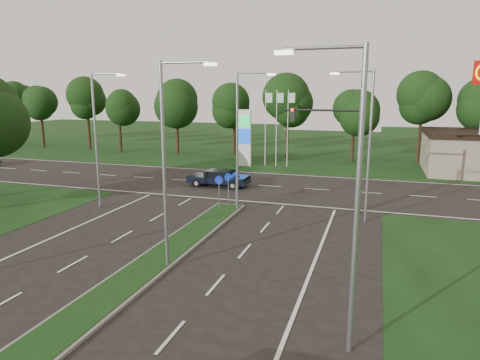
% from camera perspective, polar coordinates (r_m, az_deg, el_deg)
% --- Properties ---
extents(ground, '(160.00, 160.00, 0.00)m').
position_cam_1_polar(ground, '(15.86, -22.94, -18.50)').
color(ground, black).
rests_on(ground, ground).
extents(verge_far, '(160.00, 50.00, 0.02)m').
position_cam_1_polar(verge_far, '(66.28, 9.63, 4.71)').
color(verge_far, black).
rests_on(verge_far, ground).
extents(cross_road, '(160.00, 12.00, 0.02)m').
position_cam_1_polar(cross_road, '(36.26, 2.40, -0.73)').
color(cross_road, black).
rests_on(cross_road, ground).
extents(median_kerb, '(2.00, 26.00, 0.12)m').
position_cam_1_polar(median_kerb, '(18.65, -14.77, -13.05)').
color(median_kerb, slate).
rests_on(median_kerb, ground).
extents(streetlight_median_near, '(2.53, 0.22, 9.00)m').
position_cam_1_polar(streetlight_median_near, '(18.41, -9.59, 3.19)').
color(streetlight_median_near, gray).
rests_on(streetlight_median_near, ground).
extents(streetlight_median_far, '(2.53, 0.22, 9.00)m').
position_cam_1_polar(streetlight_median_far, '(27.60, 0.02, 6.09)').
color(streetlight_median_far, gray).
rests_on(streetlight_median_far, ground).
extents(streetlight_left_far, '(2.53, 0.22, 9.00)m').
position_cam_1_polar(streetlight_left_far, '(30.08, -18.42, 5.96)').
color(streetlight_left_far, gray).
rests_on(streetlight_left_far, ground).
extents(streetlight_right_far, '(2.53, 0.22, 9.00)m').
position_cam_1_polar(streetlight_right_far, '(26.29, 16.50, 5.35)').
color(streetlight_right_far, gray).
rests_on(streetlight_right_far, ground).
extents(streetlight_right_near, '(2.53, 0.22, 9.00)m').
position_cam_1_polar(streetlight_right_near, '(12.45, 14.55, -1.00)').
color(streetlight_right_near, gray).
rests_on(streetlight_right_near, ground).
extents(traffic_signal, '(5.10, 0.42, 7.00)m').
position_cam_1_polar(traffic_signal, '(28.40, 13.31, 5.07)').
color(traffic_signal, black).
rests_on(traffic_signal, ground).
extents(median_signs, '(1.16, 1.76, 2.38)m').
position_cam_1_polar(median_signs, '(28.81, -1.63, -0.46)').
color(median_signs, gray).
rests_on(median_signs, ground).
extents(gas_pylon, '(5.80, 1.26, 8.00)m').
position_cam_1_polar(gas_pylon, '(45.40, 0.89, 5.85)').
color(gas_pylon, silver).
rests_on(gas_pylon, ground).
extents(treeline_far, '(6.00, 6.00, 9.90)m').
position_cam_1_polar(treeline_far, '(50.95, 7.47, 10.47)').
color(treeline_far, black).
rests_on(treeline_far, ground).
extents(navy_sedan, '(4.99, 2.11, 1.37)m').
position_cam_1_polar(navy_sedan, '(35.79, -2.83, 0.31)').
color(navy_sedan, black).
rests_on(navy_sedan, ground).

